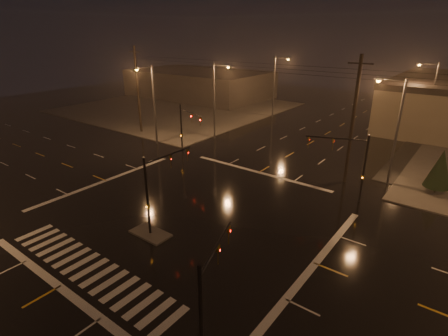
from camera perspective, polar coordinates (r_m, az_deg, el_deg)
The scene contains 19 objects.
ground at distance 28.81m, azimuth -5.94°, elevation -7.33°, with size 140.00×140.00×0.00m, color black.
sidewalk_nw at distance 69.08m, azimuth -7.47°, elevation 9.82°, with size 36.00×36.00×0.12m, color #44413D.
median_island at distance 26.42m, azimuth -11.92°, elevation -10.42°, with size 3.00×1.60×0.15m, color #44413D.
crosswalk at distance 24.13m, azimuth -21.07°, elevation -15.15°, with size 15.00×2.60×0.01m, color beige.
stop_bar_near at distance 23.44m, azimuth -25.31°, elevation -17.10°, with size 16.00×0.50×0.01m, color beige.
stop_bar_far at distance 36.78m, azimuth 5.72°, elevation -0.70°, with size 16.00×0.50×0.01m, color beige.
commercial_block at distance 80.66m, azimuth -4.11°, elevation 13.59°, with size 30.00×18.00×5.60m, color #3D3836.
signal_mast_median at distance 25.25m, azimuth -10.98°, elevation -2.46°, with size 0.25×4.59×6.00m.
signal_mast_ne at distance 31.16m, azimuth 20.15°, elevation 1.33°, with size 4.84×1.86×6.00m.
signal_mast_nw at distance 40.43m, azimuth -6.35°, elevation 6.98°, with size 4.84×1.86×6.00m.
signal_mast_se at distance 15.08m, azimuth -2.68°, elevation -20.72°, with size 1.55×3.87×6.00m.
streetlight_1 at distance 46.91m, azimuth -1.31°, elevation 11.63°, with size 2.77×0.32×10.00m.
streetlight_2 at distance 60.14m, azimuth 8.44°, elevation 13.60°, with size 2.77×0.32×10.00m.
streetlight_3 at distance 35.75m, azimuth 26.05°, elevation 6.32°, with size 2.77×0.32×10.00m.
streetlight_4 at distance 55.21m, azimuth 30.58°, elevation 10.22°, with size 2.77×0.32×10.00m.
streetlight_5 at distance 45.30m, azimuth -11.67°, elevation 10.85°, with size 0.32×2.77×10.00m.
utility_pole_0 at distance 51.56m, azimuth -13.90°, elevation 12.30°, with size 2.20×0.32×12.00m.
utility_pole_1 at distance 34.49m, azimuth 20.28°, elevation 7.26°, with size 2.20×0.32×12.00m.
conifer_0 at distance 36.42m, azimuth 31.82°, elevation -0.08°, with size 2.24×2.24×4.20m.
Camera 1 is at (17.47, -18.26, 13.84)m, focal length 28.00 mm.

